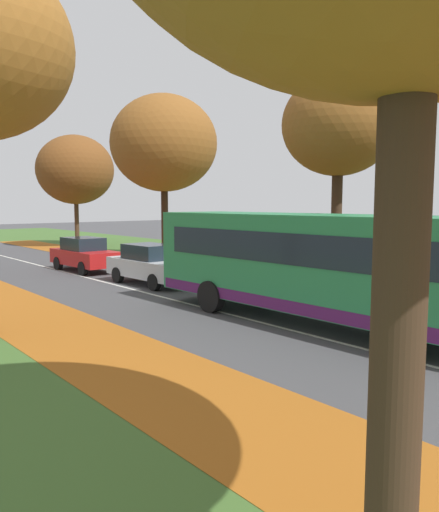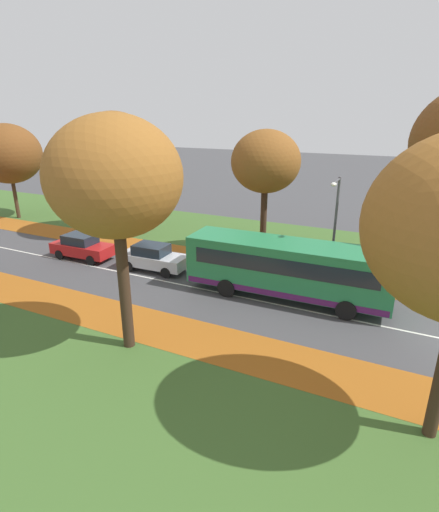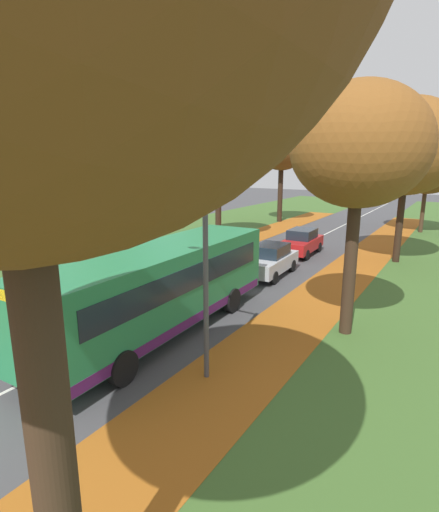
{
  "view_description": "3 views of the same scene",
  "coord_description": "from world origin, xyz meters",
  "px_view_note": "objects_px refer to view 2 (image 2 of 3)",
  "views": [
    {
      "loc": [
        -9.59,
        -0.14,
        3.29
      ],
      "look_at": [
        1.07,
        12.47,
        1.52
      ],
      "focal_mm": 35.0,
      "sensor_mm": 36.0,
      "label": 1
    },
    {
      "loc": [
        -17.61,
        3.3,
        9.18
      ],
      "look_at": [
        0.11,
        11.9,
        2.06
      ],
      "focal_mm": 28.0,
      "sensor_mm": 36.0,
      "label": 2
    },
    {
      "loc": [
        9.53,
        -1.47,
        5.78
      ],
      "look_at": [
        -0.3,
        14.43,
        1.35
      ],
      "focal_mm": 28.0,
      "sensor_mm": 36.0,
      "label": 3
    }
  ],
  "objects_px": {
    "tree_right_mid": "(115,149)",
    "tree_left_near": "(115,178)",
    "tree_right_far": "(8,154)",
    "bus": "(287,267)",
    "car_silver_lead": "(153,257)",
    "car_red_following": "(82,247)",
    "streetlamp_right": "(334,220)",
    "tree_right_near": "(266,162)"
  },
  "relations": [
    {
      "from": "car_silver_lead",
      "to": "tree_left_near",
      "type": "bearing_deg",
      "value": -152.2
    },
    {
      "from": "bus",
      "to": "car_red_following",
      "type": "height_order",
      "value": "bus"
    },
    {
      "from": "tree_left_near",
      "to": "bus",
      "type": "distance_m",
      "value": 10.07
    },
    {
      "from": "tree_left_near",
      "to": "car_silver_lead",
      "type": "distance_m",
      "value": 10.45
    },
    {
      "from": "tree_left_near",
      "to": "tree_right_near",
      "type": "relative_size",
      "value": 1.12
    },
    {
      "from": "car_red_following",
      "to": "tree_right_mid",
      "type": "bearing_deg",
      "value": 12.03
    },
    {
      "from": "tree_right_mid",
      "to": "streetlamp_right",
      "type": "height_order",
      "value": "tree_right_mid"
    },
    {
      "from": "tree_left_near",
      "to": "bus",
      "type": "relative_size",
      "value": 0.88
    },
    {
      "from": "tree_right_near",
      "to": "car_red_following",
      "type": "xyz_separation_m",
      "value": [
        -5.57,
        10.59,
        -5.42
      ]
    },
    {
      "from": "tree_left_near",
      "to": "car_red_following",
      "type": "relative_size",
      "value": 2.16
    },
    {
      "from": "bus",
      "to": "car_silver_lead",
      "type": "distance_m",
      "value": 8.51
    },
    {
      "from": "tree_right_far",
      "to": "bus",
      "type": "height_order",
      "value": "tree_right_far"
    },
    {
      "from": "tree_right_near",
      "to": "tree_right_far",
      "type": "xyz_separation_m",
      "value": [
        0.03,
        23.79,
        -0.49
      ]
    },
    {
      "from": "tree_right_far",
      "to": "car_red_following",
      "type": "height_order",
      "value": "tree_right_far"
    },
    {
      "from": "tree_left_near",
      "to": "tree_right_near",
      "type": "distance_m",
      "value": 12.83
    },
    {
      "from": "bus",
      "to": "tree_right_near",
      "type": "bearing_deg",
      "value": 31.32
    },
    {
      "from": "tree_left_near",
      "to": "streetlamp_right",
      "type": "relative_size",
      "value": 1.53
    },
    {
      "from": "streetlamp_right",
      "to": "tree_left_near",
      "type": "bearing_deg",
      "value": 148.1
    },
    {
      "from": "bus",
      "to": "streetlamp_right",
      "type": "bearing_deg",
      "value": -32.66
    },
    {
      "from": "tree_right_near",
      "to": "tree_left_near",
      "type": "bearing_deg",
      "value": 174.6
    },
    {
      "from": "tree_right_mid",
      "to": "tree_left_near",
      "type": "bearing_deg",
      "value": -140.15
    },
    {
      "from": "tree_left_near",
      "to": "bus",
      "type": "xyz_separation_m",
      "value": [
        7.32,
        -4.51,
        -5.24
      ]
    },
    {
      "from": "tree_right_mid",
      "to": "car_silver_lead",
      "type": "bearing_deg",
      "value": -127.94
    },
    {
      "from": "tree_right_mid",
      "to": "tree_right_far",
      "type": "relative_size",
      "value": 1.12
    },
    {
      "from": "bus",
      "to": "tree_right_mid",
      "type": "bearing_deg",
      "value": 70.56
    },
    {
      "from": "tree_right_mid",
      "to": "car_silver_lead",
      "type": "xyz_separation_m",
      "value": [
        -5.14,
        -6.6,
        -5.77
      ]
    },
    {
      "from": "streetlamp_right",
      "to": "bus",
      "type": "xyz_separation_m",
      "value": [
        -2.63,
        1.69,
        -2.03
      ]
    },
    {
      "from": "tree_right_far",
      "to": "car_silver_lead",
      "type": "distance_m",
      "value": 19.98
    },
    {
      "from": "tree_right_near",
      "to": "car_red_following",
      "type": "relative_size",
      "value": 1.93
    },
    {
      "from": "tree_left_near",
      "to": "tree_right_mid",
      "type": "distance_m",
      "value": 16.46
    },
    {
      "from": "tree_right_mid",
      "to": "bus",
      "type": "xyz_separation_m",
      "value": [
        -5.32,
        -15.06,
        -4.88
      ]
    },
    {
      "from": "streetlamp_right",
      "to": "tree_right_near",
      "type": "bearing_deg",
      "value": 60.7
    },
    {
      "from": "tree_right_far",
      "to": "bus",
      "type": "distance_m",
      "value": 27.93
    },
    {
      "from": "tree_right_near",
      "to": "tree_right_far",
      "type": "distance_m",
      "value": 23.79
    },
    {
      "from": "car_red_following",
      "to": "tree_left_near",
      "type": "bearing_deg",
      "value": -127.41
    },
    {
      "from": "tree_left_near",
      "to": "tree_right_far",
      "type": "bearing_deg",
      "value": 60.49
    },
    {
      "from": "tree_right_far",
      "to": "tree_right_near",
      "type": "bearing_deg",
      "value": -90.07
    },
    {
      "from": "bus",
      "to": "car_silver_lead",
      "type": "bearing_deg",
      "value": 88.84
    },
    {
      "from": "streetlamp_right",
      "to": "tree_right_mid",
      "type": "bearing_deg",
      "value": 80.88
    },
    {
      "from": "bus",
      "to": "car_silver_lead",
      "type": "relative_size",
      "value": 2.45
    },
    {
      "from": "streetlamp_right",
      "to": "car_red_following",
      "type": "xyz_separation_m",
      "value": [
        -2.77,
        15.58,
        -2.92
      ]
    },
    {
      "from": "tree_left_near",
      "to": "tree_right_near",
      "type": "height_order",
      "value": "tree_left_near"
    }
  ]
}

